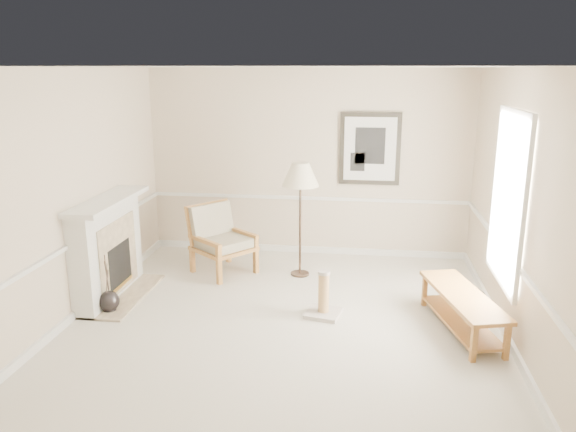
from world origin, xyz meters
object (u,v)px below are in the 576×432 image
Objects in this scene: floor_lamp at (300,178)px; scratching_post at (323,301)px; armchair at (219,236)px; bench at (462,306)px; floor_vase at (109,302)px.

floor_lamp is 1.87m from scratching_post.
floor_lamp is at bearing 108.30° from scratching_post.
floor_lamp reaches higher than armchair.
scratching_post is at bearing 173.58° from bench.
floor_vase is 1.32× the size of scratching_post.
armchair reaches higher than scratching_post.
bench is (4.17, 0.09, 0.16)m from floor_vase.
floor_lamp reaches higher than scratching_post.
armchair is at bearing 154.70° from bench.
floor_vase is 0.46× the size of floor_lamp.
floor_lamp is at bearing -51.45° from armchair.
floor_vase is at bearing -174.05° from scratching_post.
floor_vase is 0.69× the size of armchair.
floor_lamp is (2.16, 1.60, 1.29)m from floor_vase.
armchair is 0.67× the size of bench.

